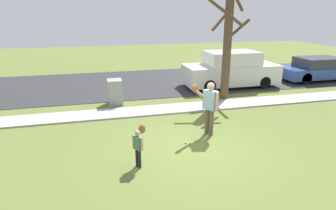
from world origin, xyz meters
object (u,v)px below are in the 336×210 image
Objects in this scene: person_adult at (209,103)px; utility_cabinet at (115,92)px; street_tree_near at (228,43)px; parked_wagon_blue at (318,69)px; baseball at (186,142)px; person_child at (139,142)px; parked_van_white at (231,70)px.

person_adult reaches higher than utility_cabinet.
person_adult is 0.37× the size of street_tree_near.
person_adult is at bearing -147.41° from parked_wagon_blue.
street_tree_near reaches higher than person_adult.
utility_cabinet is at bearing 111.93° from baseball.
parked_wagon_blue is at bearing -178.12° from person_adult.
street_tree_near reaches higher than baseball.
street_tree_near is 1.06× the size of parked_wagon_blue.
person_adult is 1.61× the size of utility_cabinet.
baseball is (1.60, 0.99, -0.67)m from person_child.
parked_van_white is at bearing 54.36° from baseball.
parked_van_white is (1.22, 1.96, -1.65)m from street_tree_near.
baseball is at bearing -147.84° from parked_wagon_blue.
person_child is 7.35m from street_tree_near.
street_tree_near reaches higher than parked_wagon_blue.
person_child is at bearing -147.89° from parked_wagon_blue.
utility_cabinet is (-2.73, 4.07, -0.54)m from person_adult.
baseball is at bearing -3.18° from person_adult.
utility_cabinet is at bearing 176.52° from street_tree_near.
utility_cabinet is (-0.23, 5.54, -0.15)m from person_child.
person_adult is at bearing -121.57° from street_tree_near.
parked_van_white reaches higher than parked_wagon_blue.
person_child is 0.23× the size of street_tree_near.
parked_wagon_blue reaches higher than baseball.
street_tree_near is at bearing -162.87° from parked_wagon_blue.
person_adult is at bearing -121.73° from parked_van_white.
parked_wagon_blue is at bearing 8.67° from utility_cabinet.
parked_van_white is at bearing -152.44° from person_adult.
street_tree_near is at bearing 16.64° from person_child.
person_child is at bearing -132.65° from street_tree_near.
person_adult is 1.47m from baseball.
parked_van_white is at bearing 57.98° from street_tree_near.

